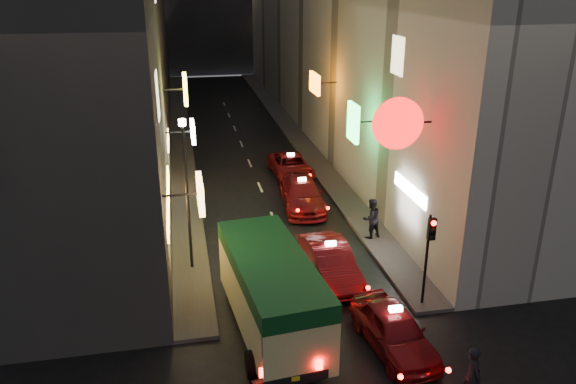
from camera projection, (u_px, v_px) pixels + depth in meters
building_left at (116, 12)px, 38.47m from camera, size 7.40×52.00×18.00m
building_right at (341, 9)px, 41.38m from camera, size 8.31×52.00×18.00m
sidewalk_left at (181, 135)px, 42.39m from camera, size 1.50×52.00×0.15m
sidewalk_right at (291, 129)px, 43.94m from camera, size 1.50×52.00×0.15m
minibus at (271, 285)px, 18.59m from camera, size 2.96×6.81×2.84m
taxi_near at (394, 327)px, 18.06m from camera, size 2.64×5.35×1.81m
taxi_second at (330, 259)px, 22.29m from camera, size 2.39×5.41×1.86m
taxi_third at (302, 192)px, 29.20m from camera, size 2.54×5.45×1.86m
taxi_far at (291, 164)px, 33.69m from camera, size 2.10×4.83×1.69m
pedestrian_crossing at (473, 371)px, 15.75m from camera, size 0.45×0.68×2.04m
pedestrian_sidewalk at (371, 216)px, 25.38m from camera, size 0.92×0.74×2.13m
traffic_light at (430, 242)px, 19.61m from camera, size 0.26×0.43×3.50m
lamp_post at (187, 186)px, 21.88m from camera, size 0.28×0.28×6.22m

